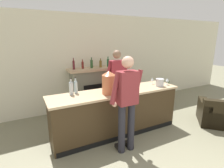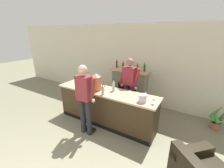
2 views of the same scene
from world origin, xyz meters
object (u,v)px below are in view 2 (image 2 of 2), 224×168
object	(u,v)px
potted_plant_corner	(217,119)
wine_glass_back_row	(154,99)
person_customer	(85,98)
wine_bottle_riesling_slim	(103,90)
wine_bottle_port_short	(113,86)
wine_bottle_rose_blush	(88,78)
wine_bottle_chardonnay_pale	(84,78)
ice_bucket_steel	(143,98)
fireplace_stone	(129,86)
wine_glass_by_dispenser	(105,86)
copper_dispenser	(96,82)
person_bartender	(129,85)
wine_glass_near_bucket	(146,93)

from	to	relation	value
potted_plant_corner	wine_glass_back_row	distance (m)	2.13
person_customer	wine_glass_back_row	world-z (taller)	person_customer
wine_bottle_riesling_slim	wine_bottle_port_short	size ratio (longest dim) A/B	0.89
person_customer	wine_bottle_rose_blush	distance (m)	1.14
potted_plant_corner	wine_bottle_chardonnay_pale	distance (m)	3.88
person_customer	wine_glass_back_row	distance (m)	1.60
ice_bucket_steel	wine_bottle_riesling_slim	xyz separation A→B (m)	(-1.00, -0.13, 0.04)
fireplace_stone	person_customer	world-z (taller)	person_customer
ice_bucket_steel	wine_bottle_rose_blush	bearing A→B (deg)	168.62
ice_bucket_steel	wine_glass_by_dispenser	xyz separation A→B (m)	(-1.11, 0.15, 0.03)
wine_bottle_port_short	wine_glass_back_row	bearing A→B (deg)	-10.06
wine_bottle_riesling_slim	person_customer	bearing A→B (deg)	-120.86
potted_plant_corner	copper_dispenser	bearing A→B (deg)	-154.45
ice_bucket_steel	wine_bottle_rose_blush	world-z (taller)	wine_bottle_rose_blush
person_customer	wine_bottle_riesling_slim	world-z (taller)	person_customer
copper_dispenser	wine_bottle_rose_blush	distance (m)	0.69
wine_glass_back_row	wine_bottle_riesling_slim	bearing A→B (deg)	-173.62
ice_bucket_steel	wine_glass_back_row	distance (m)	0.25
person_bartender	wine_glass_back_row	size ratio (longest dim) A/B	10.90
fireplace_stone	potted_plant_corner	world-z (taller)	fireplace_stone
wine_bottle_riesling_slim	wine_glass_by_dispenser	size ratio (longest dim) A/B	1.65
potted_plant_corner	ice_bucket_steel	xyz separation A→B (m)	(-1.61, -1.43, 0.78)
copper_dispenser	person_bartender	bearing A→B (deg)	51.64
copper_dispenser	wine_glass_back_row	xyz separation A→B (m)	(1.57, -0.02, -0.12)
fireplace_stone	wine_bottle_port_short	xyz separation A→B (m)	(0.17, -1.42, 0.48)
potted_plant_corner	ice_bucket_steel	bearing A→B (deg)	-138.33
potted_plant_corner	person_customer	size ratio (longest dim) A/B	0.38
wine_bottle_rose_blush	potted_plant_corner	bearing A→B (deg)	16.63
potted_plant_corner	wine_glass_back_row	world-z (taller)	wine_glass_back_row
wine_glass_by_dispenser	wine_glass_near_bucket	world-z (taller)	wine_glass_by_dispenser
copper_dispenser	wine_bottle_port_short	bearing A→B (deg)	23.42
fireplace_stone	wine_bottle_chardonnay_pale	size ratio (longest dim) A/B	4.62
potted_plant_corner	wine_glass_by_dispenser	xyz separation A→B (m)	(-2.72, -1.29, 0.82)
fireplace_stone	person_customer	size ratio (longest dim) A/B	0.87
wine_bottle_rose_blush	ice_bucket_steel	bearing A→B (deg)	-11.38
wine_glass_by_dispenser	wine_glass_back_row	bearing A→B (deg)	-5.49
copper_dispenser	wine_glass_near_bucket	xyz separation A→B (m)	(1.30, 0.22, -0.12)
wine_bottle_chardonnay_pale	wine_glass_by_dispenser	bearing A→B (deg)	-11.00
wine_bottle_rose_blush	wine_glass_near_bucket	distance (m)	1.89
person_customer	wine_bottle_riesling_slim	bearing A→B (deg)	59.14
wine_bottle_rose_blush	wine_glass_by_dispenser	size ratio (longest dim) A/B	1.92
potted_plant_corner	person_customer	distance (m)	3.54
person_bartender	wine_bottle_port_short	world-z (taller)	person_bartender
wine_bottle_rose_blush	copper_dispenser	bearing A→B (deg)	-31.14
person_customer	person_bartender	bearing A→B (deg)	68.15
person_bartender	ice_bucket_steel	xyz separation A→B (m)	(0.71, -0.81, 0.07)
wine_bottle_riesling_slim	wine_bottle_port_short	distance (m)	0.36
potted_plant_corner	copper_dispenser	size ratio (longest dim) A/B	1.44
wine_bottle_chardonnay_pale	wine_glass_by_dispenser	world-z (taller)	wine_bottle_chardonnay_pale
wine_bottle_rose_blush	wine_bottle_riesling_slim	size ratio (longest dim) A/B	1.16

